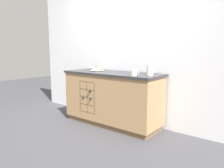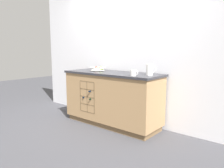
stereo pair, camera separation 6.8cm
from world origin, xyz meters
name	(u,v)px [view 1 (the left image)]	position (x,y,z in m)	size (l,w,h in m)	color
ground_plane	(112,124)	(0.00, 0.00, 0.00)	(14.00, 14.00, 0.00)	#424247
back_wall	(125,51)	(0.00, 0.37, 1.27)	(4.40, 0.06, 2.55)	white
kitchen_island	(112,98)	(0.00, 0.00, 0.47)	(1.76, 0.66, 0.92)	brown
fruit_bowl	(98,69)	(-0.35, 0.02, 0.96)	(0.28, 0.28, 0.08)	silver
white_pitcher	(150,69)	(0.72, 0.02, 1.00)	(0.16, 0.11, 0.17)	white
ceramic_mug	(134,73)	(0.57, -0.20, 0.96)	(0.13, 0.09, 0.09)	white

